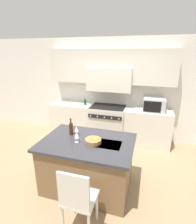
# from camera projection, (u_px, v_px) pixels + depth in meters

# --- Properties ---
(ground_plane) EXTENTS (10.00, 10.00, 0.00)m
(ground_plane) POSITION_uv_depth(u_px,v_px,m) (86.00, 178.00, 3.38)
(ground_plane) COLOR #997F5B
(back_cabinetry) EXTENTS (10.00, 0.46, 2.70)m
(back_cabinetry) POSITION_uv_depth(u_px,v_px,m) (111.00, 81.00, 4.68)
(back_cabinetry) COLOR silver
(back_cabinetry) RESTS_ON ground_plane
(back_counter) EXTENTS (3.27, 0.62, 0.94)m
(back_counter) POSITION_uv_depth(u_px,v_px,m) (108.00, 123.00, 4.81)
(back_counter) COLOR silver
(back_counter) RESTS_ON ground_plane
(range_stove) EXTENTS (0.94, 0.70, 0.95)m
(range_stove) POSITION_uv_depth(u_px,v_px,m) (108.00, 123.00, 4.79)
(range_stove) COLOR beige
(range_stove) RESTS_ON ground_plane
(microwave) EXTENTS (0.51, 0.44, 0.32)m
(microwave) POSITION_uv_depth(u_px,v_px,m) (154.00, 104.00, 4.29)
(microwave) COLOR #B7B7BC
(microwave) RESTS_ON back_counter
(kitchen_island) EXTENTS (1.55, 1.07, 0.90)m
(kitchen_island) POSITION_uv_depth(u_px,v_px,m) (88.00, 164.00, 3.07)
(kitchen_island) COLOR brown
(kitchen_island) RESTS_ON ground_plane
(island_chair) EXTENTS (0.42, 0.40, 1.01)m
(island_chair) POSITION_uv_depth(u_px,v_px,m) (77.00, 198.00, 2.19)
(island_chair) COLOR beige
(island_chair) RESTS_ON ground_plane
(wine_bottle) EXTENTS (0.07, 0.07, 0.31)m
(wine_bottle) POSITION_uv_depth(u_px,v_px,m) (71.00, 128.00, 3.12)
(wine_bottle) COLOR #422314
(wine_bottle) RESTS_ON kitchen_island
(wine_glass_near) EXTENTS (0.08, 0.08, 0.18)m
(wine_glass_near) POSITION_uv_depth(u_px,v_px,m) (77.00, 136.00, 2.85)
(wine_glass_near) COLOR white
(wine_glass_near) RESTS_ON kitchen_island
(wine_glass_far) EXTENTS (0.08, 0.08, 0.18)m
(wine_glass_far) POSITION_uv_depth(u_px,v_px,m) (77.00, 129.00, 3.09)
(wine_glass_far) COLOR white
(wine_glass_far) RESTS_ON kitchen_island
(fruit_bowl) EXTENTS (0.27, 0.27, 0.11)m
(fruit_bowl) POSITION_uv_depth(u_px,v_px,m) (93.00, 141.00, 2.85)
(fruit_bowl) COLOR #996B47
(fruit_bowl) RESTS_ON kitchen_island
(oil_bottle_on_counter) EXTENTS (0.07, 0.07, 0.19)m
(oil_bottle_on_counter) POSITION_uv_depth(u_px,v_px,m) (85.00, 102.00, 4.82)
(oil_bottle_on_counter) COLOR #194723
(oil_bottle_on_counter) RESTS_ON back_counter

